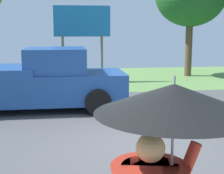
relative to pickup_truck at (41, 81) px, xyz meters
The scene contains 3 objects.
ground_plane 2.58m from the pickup_truck, 16.64° to the right, with size 40.00×22.00×0.20m.
pickup_truck is the anchor object (origin of this frame).
roadside_billboard 5.78m from the pickup_truck, 73.65° to the left, with size 2.60×0.12×3.50m.
Camera 1 is at (-1.53, -6.74, 2.46)m, focal length 53.82 mm.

